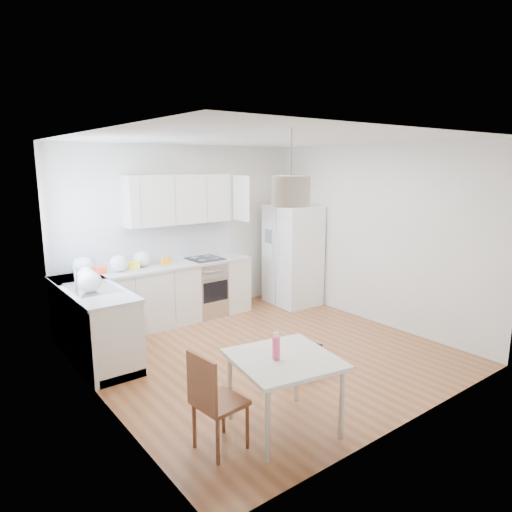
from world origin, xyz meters
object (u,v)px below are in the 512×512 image
Objects in this scene: gym_bag at (302,360)px; dining_chair at (220,400)px; refrigerator at (293,255)px; dining_table at (284,365)px.

dining_chair is at bearing 173.59° from gym_bag.
refrigerator is 4.34m from dining_chair.
dining_chair is at bearing -178.43° from dining_table.
refrigerator is 2.79m from gym_bag.
refrigerator is at bearing 57.13° from dining_table.
dining_table is (-2.68, -2.87, -0.24)m from refrigerator.
refrigerator is at bearing 33.93° from dining_chair.
dining_table is at bearing -170.92° from gym_bag.
dining_chair is 1.68× the size of gym_bag.
refrigerator is at bearing 20.79° from gym_bag.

